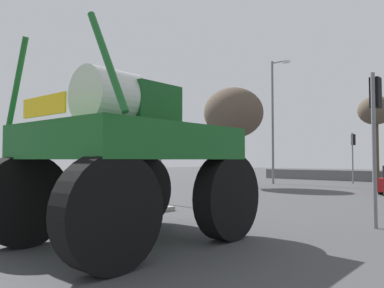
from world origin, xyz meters
The scene contains 9 objects.
ground_plane centered at (0.00, 18.00, 0.00)m, with size 120.00×120.00×0.00m, color #424244.
median_island centered at (-3.30, 5.72, 0.07)m, with size 1.69×10.72×0.15m, color #9E9B93.
oversize_sprayer centered at (0.58, 6.62, 1.89)m, with size 3.99×5.40×4.39m.
traffic_signal_near_left centered at (-4.48, 12.37, 2.45)m, with size 0.24×0.54×3.37m.
traffic_signal_near_right centered at (3.97, 12.35, 3.05)m, with size 0.24×0.54×4.18m.
traffic_signal_far_left centered at (-3.25, 31.08, 2.84)m, with size 0.24×0.55×3.89m.
streetlight_far_left centered at (-7.67, 26.88, 5.14)m, with size 1.55×0.24×9.43m.
bare_tree_left centered at (-8.13, 22.34, 5.03)m, with size 4.07×4.07×6.78m.
bare_tree_far_center centered at (-2.36, 33.65, 5.66)m, with size 2.71×2.71×6.95m.
Camera 1 is at (7.22, 1.45, 1.82)m, focal length 35.35 mm.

